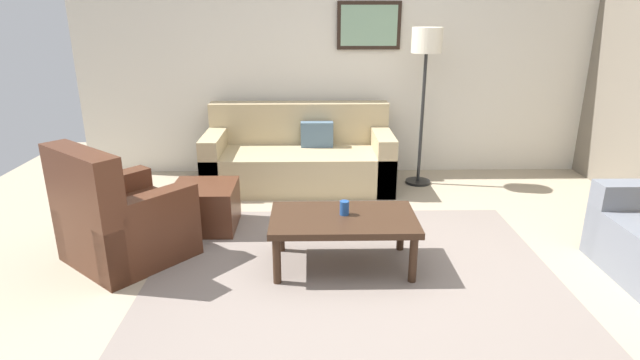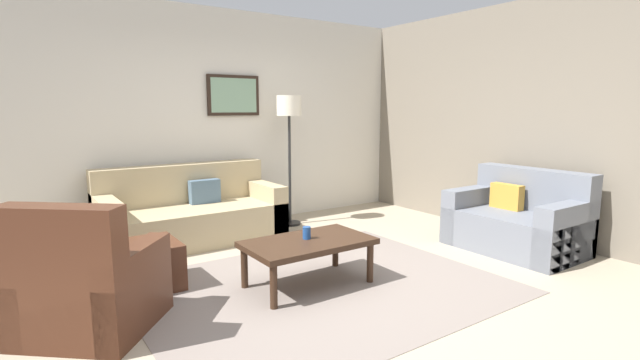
% 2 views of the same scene
% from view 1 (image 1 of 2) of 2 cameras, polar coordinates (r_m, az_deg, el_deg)
% --- Properties ---
extents(ground_plane, '(8.00, 8.00, 0.00)m').
position_cam_1_polar(ground_plane, '(3.91, 3.62, -10.28)').
color(ground_plane, tan).
extents(rear_partition, '(6.00, 0.12, 2.80)m').
position_cam_1_polar(rear_partition, '(6.03, 1.89, 14.04)').
color(rear_partition, silver).
rests_on(rear_partition, ground_plane).
extents(area_rug, '(3.04, 2.42, 0.01)m').
position_cam_1_polar(area_rug, '(3.90, 3.62, -10.22)').
color(area_rug, gray).
rests_on(area_rug, ground_plane).
extents(couch_main, '(2.03, 0.94, 0.88)m').
position_cam_1_polar(couch_main, '(5.72, -2.34, 2.50)').
color(couch_main, tan).
rests_on(couch_main, ground_plane).
extents(armchair_leather, '(1.13, 1.13, 0.95)m').
position_cam_1_polar(armchair_leather, '(4.24, -21.73, -4.65)').
color(armchair_leather, '#4C2819').
rests_on(armchair_leather, ground_plane).
extents(ottoman, '(0.56, 0.56, 0.40)m').
position_cam_1_polar(ottoman, '(4.68, -12.81, -2.94)').
color(ottoman, '#4C2819').
rests_on(ottoman, ground_plane).
extents(coffee_table, '(1.10, 0.64, 0.41)m').
position_cam_1_polar(coffee_table, '(3.84, 2.63, -4.83)').
color(coffee_table, '#382316').
rests_on(coffee_table, ground_plane).
extents(cup, '(0.07, 0.07, 0.11)m').
position_cam_1_polar(cup, '(3.83, 2.76, -3.15)').
color(cup, '#1E478C').
rests_on(cup, coffee_table).
extents(lamp_standing, '(0.32, 0.32, 1.71)m').
position_cam_1_polar(lamp_standing, '(5.61, 11.84, 13.41)').
color(lamp_standing, black).
rests_on(lamp_standing, ground_plane).
extents(framed_artwork, '(0.71, 0.04, 0.52)m').
position_cam_1_polar(framed_artwork, '(5.96, 5.53, 16.92)').
color(framed_artwork, black).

